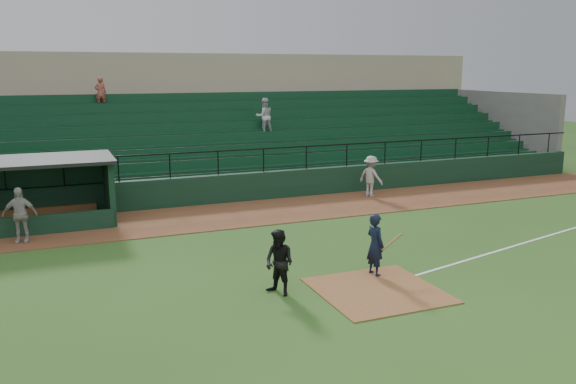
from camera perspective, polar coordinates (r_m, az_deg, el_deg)
name	(u,v)px	position (r m, az deg, el deg)	size (l,w,h in m)	color
ground	(358,278)	(16.02, 6.86, -8.32)	(90.00, 90.00, 0.00)	#2B541B
warning_track	(259,212)	(23.02, -2.83, -1.96)	(40.00, 4.00, 0.03)	brown
home_plate_dirt	(378,290)	(15.20, 8.71, -9.43)	(3.00, 3.00, 0.03)	brown
foul_line	(550,235)	(21.72, 24.08, -3.87)	(18.00, 0.09, 0.01)	white
stadium_structure	(204,133)	(30.64, -8.18, 5.72)	(38.00, 13.08, 6.40)	black
batter_at_plate	(375,245)	(16.04, 8.48, -5.10)	(1.04, 0.71, 1.72)	black
umpire	(279,263)	(14.54, -0.85, -6.89)	(0.80, 0.63, 1.65)	black
runner	(371,176)	(25.87, 8.06, 1.53)	(1.16, 0.66, 1.79)	#A7A39C
dugout_player_a	(20,215)	(20.65, -24.62, -2.04)	(1.06, 0.44, 1.80)	#A8A39D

